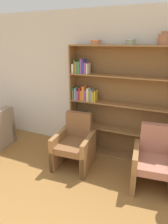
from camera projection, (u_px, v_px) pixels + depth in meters
wall_back at (112, 85)px, 3.87m from camera, size 12.00×0.06×2.75m
bookshelf at (114, 105)px, 3.79m from camera, size 2.08×0.30×2.12m
bowl_terracotta at (96, 42)px, 3.54m from camera, size 0.20×0.20×0.08m
bowl_cream at (131, 42)px, 3.31m from camera, size 0.17×0.17×0.09m
vase_tall at (164, 39)px, 3.10m from camera, size 0.19×0.19×0.20m
armchair_leather at (75, 144)px, 3.62m from camera, size 0.69×0.73×0.95m
armchair_cushioned at (154, 162)px, 3.10m from camera, size 0.72×0.75×0.95m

